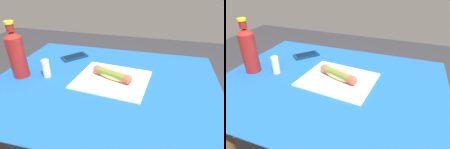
% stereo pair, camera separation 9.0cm
% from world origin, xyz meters
% --- Properties ---
extents(dining_table, '(1.04, 0.82, 0.77)m').
position_xyz_m(dining_table, '(0.00, 0.00, 0.62)').
color(dining_table, brown).
rests_on(dining_table, ground).
extents(paper_wrapper, '(0.36, 0.31, 0.01)m').
position_xyz_m(paper_wrapper, '(-0.03, -0.03, 0.78)').
color(paper_wrapper, white).
rests_on(paper_wrapper, dining_table).
extents(hot_dog, '(0.20, 0.10, 0.05)m').
position_xyz_m(hot_dog, '(-0.03, -0.03, 0.81)').
color(hot_dog, '#E5BC75').
rests_on(hot_dog, paper_wrapper).
extents(cell_phone, '(0.15, 0.15, 0.01)m').
position_xyz_m(cell_phone, '(0.24, -0.22, 0.78)').
color(cell_phone, '#0A2D4C').
rests_on(cell_phone, dining_table).
extents(soda_bottle, '(0.07, 0.07, 0.27)m').
position_xyz_m(soda_bottle, '(0.41, 0.03, 0.89)').
color(soda_bottle, maroon).
rests_on(soda_bottle, dining_table).
extents(salt_shaker, '(0.04, 0.04, 0.09)m').
position_xyz_m(salt_shaker, '(0.28, 0.01, 0.82)').
color(salt_shaker, silver).
rests_on(salt_shaker, dining_table).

